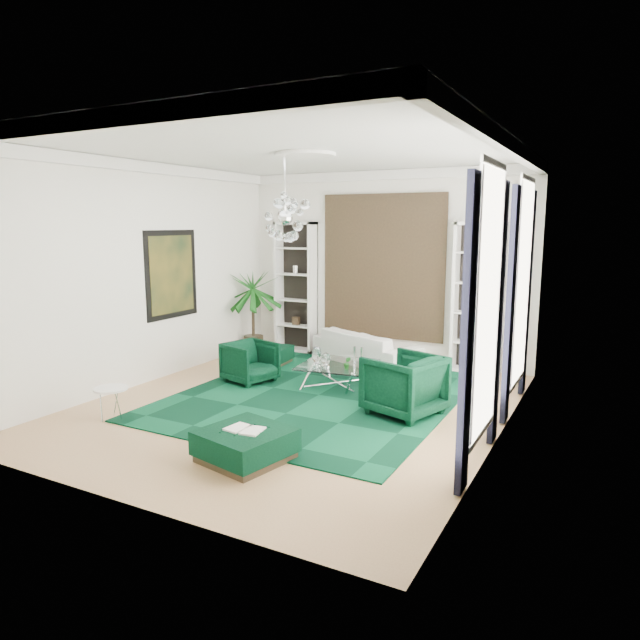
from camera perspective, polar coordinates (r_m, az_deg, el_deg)
The scene contains 30 objects.
floor at distance 8.89m, azimuth -2.30°, elevation -8.58°, with size 6.00×7.00×0.02m, color tan.
ceiling at distance 8.51m, azimuth -2.48°, elevation 16.66°, with size 6.00×7.00×0.02m, color white.
wall_back at distance 11.64m, azimuth 6.40°, elevation 5.31°, with size 6.00×0.02×3.80m, color white.
wall_front at distance 5.77m, azimuth -20.28°, elevation 0.33°, with size 6.00×0.02×3.80m, color white.
wall_left at distance 10.33m, azimuth -16.99°, elevation 4.40°, with size 0.02×7.00×3.80m, color white.
wall_right at distance 7.45m, azimuth 18.06°, elevation 2.45°, with size 0.02×7.00×3.80m, color white.
crown_molding at distance 8.49m, azimuth -2.48°, elevation 15.92°, with size 6.00×7.00×0.18m, color white, non-canonical shape.
ceiling_medallion at distance 8.76m, azimuth -1.45°, elevation 16.20°, with size 0.90×0.90×0.05m, color white.
tapestry at distance 11.60m, azimuth 6.31°, elevation 5.30°, with size 2.50×0.06×2.80m, color black.
shelving_left at distance 12.36m, azimuth -2.43°, elevation 3.29°, with size 0.90×0.38×2.80m, color white, non-canonical shape.
shelving_right at distance 10.93m, azimuth 15.51°, elevation 2.10°, with size 0.90×0.38×2.80m, color white, non-canonical shape.
painting at distance 10.74m, azimuth -14.57°, elevation 4.43°, with size 0.04×1.30×1.60m, color black.
window_near at distance 6.57m, azimuth 16.50°, elevation 1.62°, with size 0.03×1.10×2.90m, color white.
curtain_near_a at distance 5.87m, azimuth 14.51°, elevation -1.70°, with size 0.07×0.30×3.25m, color black.
curtain_near_b at distance 7.37m, azimuth 17.37°, elevation 0.45°, with size 0.07×0.30×3.25m, color black.
window_far at distance 8.92m, azimuth 19.63°, elevation 3.49°, with size 0.03×1.10×2.90m, color white.
curtain_far_a at distance 8.19m, azimuth 18.47°, elevation 1.28°, with size 0.07×0.30×3.25m, color black.
curtain_far_b at distance 9.72m, azimuth 20.03°, elevation 2.45°, with size 0.07×0.30×3.25m, color black.
rug at distance 9.33m, azimuth -0.12°, elevation -7.55°, with size 4.20×5.00×0.02m, color black.
sofa at distance 11.36m, azimuth 4.64°, elevation -2.76°, with size 2.27×0.89×0.66m, color silver.
armchair_left at distance 10.11m, azimuth -6.99°, elevation -4.20°, with size 0.77×0.80×0.72m, color black.
armchair_right at distance 8.44m, azimuth 8.42°, elevation -6.42°, with size 0.96×0.99×0.90m, color black.
coffee_table at distance 9.77m, azimuth 1.76°, elevation -5.57°, with size 1.19×1.19×0.41m, color white, non-canonical shape.
ottoman_side at distance 11.36m, azimuth -5.24°, elevation -3.58°, with size 0.79×0.79×0.35m, color black.
ottoman_front at distance 6.94m, azimuth -7.46°, elevation -12.31°, with size 0.94×0.94×0.38m, color black.
book at distance 6.87m, azimuth -7.50°, elevation -10.73°, with size 0.45×0.30×0.03m, color white.
side_table at distance 8.73m, azimuth -20.11°, elevation -7.90°, with size 0.47×0.47×0.45m, color white.
palm at distance 12.25m, azimuth -6.73°, elevation 1.91°, with size 1.42×1.42×2.27m, color #135015, non-canonical shape.
chandelier at distance 8.71m, azimuth -3.50°, elevation 10.15°, with size 0.88×0.88×0.79m, color white, non-canonical shape.
table_plant at distance 9.35m, azimuth 2.74°, elevation -4.31°, with size 0.12×0.10×0.21m, color #135015.
Camera 1 is at (4.27, -7.29, 2.78)m, focal length 32.00 mm.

